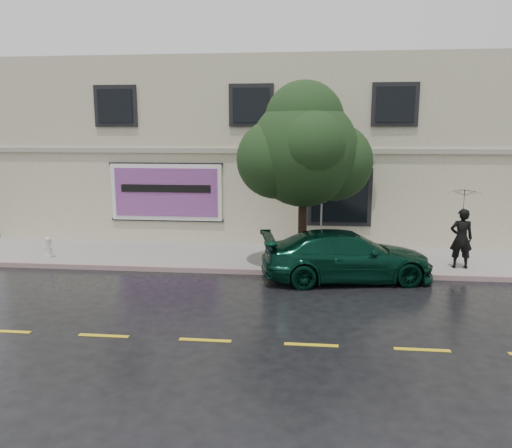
# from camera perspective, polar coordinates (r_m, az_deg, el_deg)

# --- Properties ---
(ground) EXTENTS (90.00, 90.00, 0.00)m
(ground) POSITION_cam_1_polar(r_m,az_deg,el_deg) (13.94, -2.87, -7.38)
(ground) COLOR black
(ground) RESTS_ON ground
(sidewalk) EXTENTS (20.00, 3.50, 0.15)m
(sidewalk) POSITION_cam_1_polar(r_m,az_deg,el_deg) (17.01, -1.18, -3.79)
(sidewalk) COLOR gray
(sidewalk) RESTS_ON ground
(curb) EXTENTS (20.00, 0.18, 0.16)m
(curb) POSITION_cam_1_polar(r_m,az_deg,el_deg) (15.34, -2.00, -5.40)
(curb) COLOR gray
(curb) RESTS_ON ground
(road_marking) EXTENTS (19.00, 0.12, 0.01)m
(road_marking) POSITION_cam_1_polar(r_m,az_deg,el_deg) (10.72, -5.84, -13.06)
(road_marking) COLOR gold
(road_marking) RESTS_ON ground
(building) EXTENTS (20.00, 8.12, 7.00)m
(building) POSITION_cam_1_polar(r_m,az_deg,el_deg) (22.21, 0.68, 8.51)
(building) COLOR beige
(building) RESTS_ON ground
(billboard) EXTENTS (4.30, 0.16, 2.20)m
(billboard) POSITION_cam_1_polar(r_m,az_deg,el_deg) (18.91, -10.24, 3.59)
(billboard) COLOR white
(billboard) RESTS_ON ground
(car) EXTENTS (5.25, 3.03, 1.44)m
(car) POSITION_cam_1_polar(r_m,az_deg,el_deg) (14.78, 10.32, -3.60)
(car) COLOR #072E20
(car) RESTS_ON ground
(pedestrian) EXTENTS (0.70, 0.48, 1.85)m
(pedestrian) POSITION_cam_1_polar(r_m,az_deg,el_deg) (16.44, 22.41, -1.54)
(pedestrian) COLOR black
(pedestrian) RESTS_ON sidewalk
(umbrella) EXTENTS (1.20, 1.20, 0.77)m
(umbrella) POSITION_cam_1_polar(r_m,az_deg,el_deg) (16.24, 22.73, 2.99)
(umbrella) COLOR black
(umbrella) RESTS_ON pedestrian
(street_tree) EXTENTS (3.32, 3.32, 5.18)m
(street_tree) POSITION_cam_1_polar(r_m,az_deg,el_deg) (15.32, 5.47, 8.14)
(street_tree) COLOR black
(street_tree) RESTS_ON sidewalk
(fire_hydrant) EXTENTS (0.29, 0.27, 0.70)m
(fire_hydrant) POSITION_cam_1_polar(r_m,az_deg,el_deg) (17.97, -22.62, -2.49)
(fire_hydrant) COLOR beige
(fire_hydrant) RESTS_ON sidewalk
(sign_pole) EXTENTS (0.27, 0.13, 2.32)m
(sign_pole) POSITION_cam_1_polar(r_m,az_deg,el_deg) (16.16, 7.47, 0.75)
(sign_pole) COLOR #989AA0
(sign_pole) RESTS_ON sidewalk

